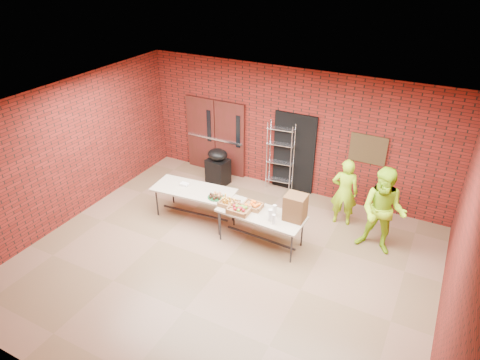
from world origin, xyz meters
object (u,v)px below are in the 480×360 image
at_px(table_left, 194,192).
at_px(volunteer_man, 383,212).
at_px(coffee_dispenser, 295,207).
at_px(volunteer_woman, 344,192).
at_px(table_right, 261,216).
at_px(wire_rack, 280,157).
at_px(covered_grill, 218,166).

distance_m(table_left, volunteer_man, 4.15).
bearing_deg(coffee_dispenser, volunteer_woman, 66.06).
bearing_deg(volunteer_woman, coffee_dispenser, 56.04).
bearing_deg(table_right, table_left, 177.86).
height_order(wire_rack, covered_grill, wire_rack).
xyz_separation_m(table_left, coffee_dispenser, (2.47, -0.01, 0.32)).
xyz_separation_m(table_right, volunteer_woman, (1.33, 1.57, 0.12)).
relative_size(wire_rack, volunteer_man, 0.97).
bearing_deg(covered_grill, wire_rack, 24.77).
bearing_deg(covered_grill, table_left, -70.85).
xyz_separation_m(wire_rack, table_right, (0.57, -2.35, -0.23)).
relative_size(table_right, volunteer_woman, 1.16).
distance_m(table_right, volunteer_man, 2.48).
xyz_separation_m(covered_grill, volunteer_man, (4.43, -0.94, 0.46)).
bearing_deg(covered_grill, volunteer_man, -4.59).
distance_m(table_left, covered_grill, 1.76).
height_order(table_left, volunteer_man, volunteer_man).
bearing_deg(wire_rack, covered_grill, -169.36).
bearing_deg(volunteer_man, wire_rack, 157.92).
bearing_deg(wire_rack, volunteer_woman, -28.91).
height_order(wire_rack, volunteer_man, volunteer_man).
xyz_separation_m(wire_rack, covered_grill, (-1.57, -0.49, -0.42)).
distance_m(table_left, coffee_dispenser, 2.50).
height_order(covered_grill, volunteer_man, volunteer_man).
relative_size(coffee_dispenser, volunteer_man, 0.29).
relative_size(coffee_dispenser, covered_grill, 0.55).
bearing_deg(coffee_dispenser, covered_grill, 148.68).
xyz_separation_m(coffee_dispenser, covered_grill, (-2.83, 1.72, -0.54)).
bearing_deg(table_left, table_right, -10.07).
distance_m(table_right, covered_grill, 2.84).
relative_size(volunteer_woman, volunteer_man, 0.85).
height_order(wire_rack, coffee_dispenser, wire_rack).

